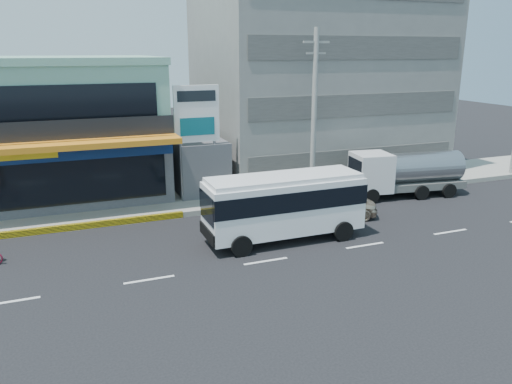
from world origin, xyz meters
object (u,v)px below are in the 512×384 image
at_px(concrete_building, 315,75).
at_px(minibus, 284,202).
at_px(shop_building, 57,132).
at_px(tanker_truck, 403,172).
at_px(utility_pole_near, 314,115).
at_px(satellite_dish, 198,138).
at_px(sedan, 333,203).
at_px(billboard, 197,120).

bearing_deg(concrete_building, minibus, -122.50).
height_order(shop_building, tanker_truck, shop_building).
relative_size(minibus, tanker_truck, 1.03).
height_order(shop_building, utility_pole_near, utility_pole_near).
xyz_separation_m(shop_building, satellite_dish, (8.00, -2.95, -0.42)).
relative_size(concrete_building, sedan, 3.38).
xyz_separation_m(utility_pole_near, sedan, (-0.37, -3.22, -4.34)).
xyz_separation_m(concrete_building, satellite_dish, (-10.00, -4.00, -3.42)).
distance_m(billboard, minibus, 8.06).
bearing_deg(utility_pole_near, satellite_dish, 149.04).
distance_m(utility_pole_near, tanker_truck, 6.87).
bearing_deg(utility_pole_near, minibus, -128.51).
xyz_separation_m(satellite_dish, sedan, (5.63, -6.82, -2.77)).
bearing_deg(minibus, billboard, 107.77).
bearing_deg(satellite_dish, shop_building, 159.79).
xyz_separation_m(satellite_dish, minibus, (1.78, -8.91, -1.69)).
xyz_separation_m(shop_building, tanker_truck, (19.70, -7.73, -2.49)).
bearing_deg(utility_pole_near, shop_building, 154.94).
bearing_deg(concrete_building, satellite_dish, -158.20).
bearing_deg(shop_building, billboard, -32.32).
xyz_separation_m(utility_pole_near, tanker_truck, (5.70, -1.19, -3.65)).
bearing_deg(tanker_truck, minibus, -157.44).
height_order(satellite_dish, billboard, billboard).
distance_m(satellite_dish, sedan, 9.27).
bearing_deg(minibus, concrete_building, 57.50).
relative_size(sedan, tanker_truck, 0.65).
bearing_deg(sedan, utility_pole_near, 11.22).
bearing_deg(concrete_building, sedan, -111.98).
distance_m(concrete_building, billboard, 12.17).
relative_size(utility_pole_near, sedan, 2.11).
distance_m(concrete_building, minibus, 16.13).
bearing_deg(shop_building, satellite_dish, -20.21).
relative_size(shop_building, satellite_dish, 8.27).
distance_m(shop_building, billboard, 8.92).
xyz_separation_m(billboard, minibus, (2.28, -7.11, -3.04)).
xyz_separation_m(billboard, sedan, (6.13, -5.02, -4.12)).
bearing_deg(sedan, shop_building, 72.10).
relative_size(shop_building, sedan, 2.62).
bearing_deg(utility_pole_near, sedan, -96.50).
height_order(billboard, minibus, billboard).
bearing_deg(billboard, sedan, -39.32).
bearing_deg(sedan, satellite_dish, 57.26).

